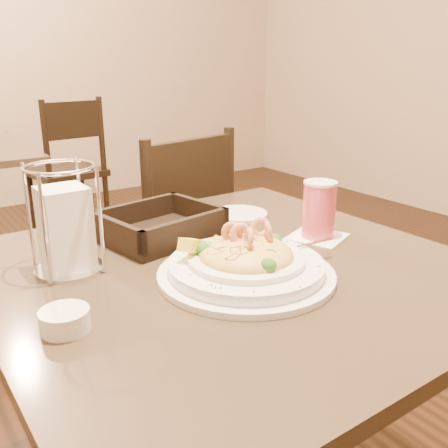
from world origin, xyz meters
TOP-DOWN VIEW (x-y plane):
  - main_table at (0.00, 0.00)m, footprint 0.90×0.90m
  - dining_chair_near at (0.27, 0.75)m, footprint 0.49×0.49m
  - dining_chair_far at (0.47, 2.41)m, footprint 0.46×0.46m
  - pasta_bowl at (-0.01, -0.06)m, footprint 0.37×0.33m
  - drink_glass at (0.26, 0.01)m, footprint 0.15×0.15m
  - bread_basket at (-0.04, 0.22)m, footprint 0.27×0.23m
  - napkin_caddy at (-0.27, 0.16)m, footprint 0.13×0.13m
  - side_plate at (0.21, 0.25)m, footprint 0.15×0.15m
  - butter_ramekin at (-0.35, -0.06)m, footprint 0.10×0.10m

SIDE VIEW (x-z plane):
  - dining_chair_near at x=0.27m, z-range 0.03..0.96m
  - dining_chair_far at x=0.47m, z-range 0.03..0.96m
  - main_table at x=0.00m, z-range 0.14..0.90m
  - side_plate at x=0.21m, z-range 0.76..0.77m
  - butter_ramekin at x=-0.35m, z-range 0.76..0.80m
  - bread_basket at x=-0.04m, z-range 0.75..0.82m
  - pasta_bowl at x=-0.01m, z-range 0.74..0.85m
  - drink_glass at x=0.26m, z-range 0.76..0.90m
  - napkin_caddy at x=-0.27m, z-range 0.75..0.96m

